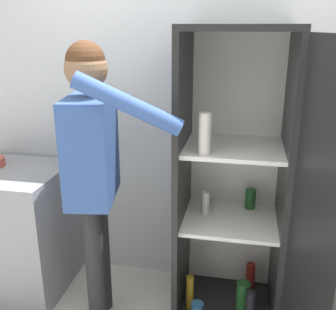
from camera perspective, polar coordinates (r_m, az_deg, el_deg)
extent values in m
cube|color=silver|center=(2.65, 5.78, 6.53)|extent=(7.00, 0.06, 2.55)
cube|color=black|center=(2.87, 8.32, -20.56)|extent=(0.64, 0.58, 0.04)
cube|color=black|center=(2.25, 10.48, 17.73)|extent=(0.64, 0.58, 0.04)
cube|color=white|center=(2.68, 9.53, -1.68)|extent=(0.64, 0.03, 1.75)
cube|color=black|center=(2.44, 2.16, -3.38)|extent=(0.04, 0.58, 1.75)
cube|color=black|center=(2.43, 16.44, -4.27)|extent=(0.04, 0.58, 1.75)
cube|color=white|center=(2.53, 8.98, -9.21)|extent=(0.57, 0.51, 0.02)
cube|color=white|center=(2.35, 9.55, 1.09)|extent=(0.57, 0.51, 0.02)
cube|color=black|center=(1.90, 20.58, -11.29)|extent=(0.14, 0.64, 1.75)
cylinder|color=black|center=(2.63, 11.84, -21.09)|extent=(0.06, 0.06, 0.25)
cylinder|color=#1E5123|center=(2.73, 10.83, -19.70)|extent=(0.09, 0.09, 0.22)
cylinder|color=#1E5123|center=(2.64, 11.85, -6.23)|extent=(0.07, 0.07, 0.13)
cylinder|color=beige|center=(2.52, 5.44, -6.90)|extent=(0.05, 0.05, 0.15)
cylinder|color=#B78C1E|center=(2.72, 3.18, -19.22)|extent=(0.05, 0.05, 0.24)
cylinder|color=teal|center=(2.69, 4.24, -21.55)|extent=(0.08, 0.08, 0.11)
cylinder|color=maroon|center=(2.91, 11.85, -17.08)|extent=(0.06, 0.06, 0.23)
cylinder|color=beige|center=(2.13, 5.38, 3.06)|extent=(0.07, 0.07, 0.23)
cylinder|color=#262628|center=(2.65, -9.70, -13.62)|extent=(0.11, 0.11, 0.84)
cylinder|color=#262628|center=(2.50, -10.52, -15.75)|extent=(0.11, 0.11, 0.84)
cube|color=#335193|center=(2.27, -11.10, 0.82)|extent=(0.31, 0.47, 0.60)
sphere|color=#8C6647|center=(2.18, -11.82, 12.17)|extent=(0.23, 0.23, 0.23)
sphere|color=#4C2D19|center=(2.18, -11.89, 13.23)|extent=(0.21, 0.21, 0.21)
cylinder|color=#335193|center=(2.51, -9.83, 1.84)|extent=(0.09, 0.09, 0.56)
cylinder|color=#335193|center=(1.92, -5.82, 7.34)|extent=(0.55, 0.17, 0.32)
cube|color=gray|center=(3.02, -20.93, -9.98)|extent=(0.68, 0.64, 0.89)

